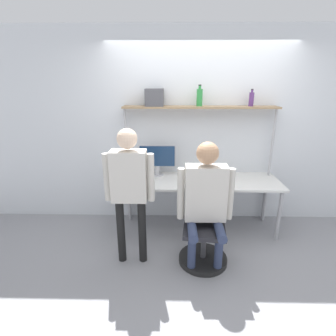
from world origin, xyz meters
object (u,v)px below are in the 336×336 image
Objects in this scene: laptop at (206,180)px; person_standing at (129,182)px; storage_box at (154,97)px; monitor at (157,158)px; bottle_purple at (251,99)px; office_chair at (204,239)px; cell_phone at (224,185)px; person_seated at (206,196)px; bottle_green at (200,97)px.

person_standing is at bearing -146.57° from laptop.
person_standing is at bearing -102.84° from storage_box.
bottle_purple reaches higher than monitor.
laptop is 0.21× the size of person_standing.
storage_box reaches higher than bottle_purple.
bottle_purple is at bearing 54.44° from office_chair.
storage_box is at bearing 156.61° from cell_phone.
monitor is 1.27m from office_chair.
office_chair is at bearing -56.57° from storage_box.
person_standing is 7.17× the size of bottle_purple.
bottle_purple reaches higher than person_seated.
person_standing reaches higher than laptop.
storage_box is at bearing 151.92° from laptop.
monitor is 1.87× the size of bottle_green.
person_standing is at bearing -147.26° from bottle_purple.
bottle_green is (0.56, 0.03, 0.82)m from monitor.
bottle_green reaches higher than laptop.
office_chair is (-0.30, -0.53, -0.46)m from cell_phone.
monitor is at bearing 157.57° from cell_phone.
person_seated is 5.93× the size of storage_box.
person_standing reaches higher than person_seated.
bottle_purple reaches higher than office_chair.
bottle_green reaches higher than office_chair.
monitor is 1.55× the size of laptop.
office_chair is (0.58, -0.89, -0.71)m from monitor.
person_seated is 1.49m from storage_box.
monitor is 1.00m from bottle_green.
person_seated is 0.83m from person_standing.
laptop reaches higher than office_chair.
laptop is at bearing -28.08° from storage_box.
storage_box is (-0.91, 0.39, 1.07)m from cell_phone.
bottle_green reaches higher than cell_phone.
person_standing is 1.93m from bottle_purple.
storage_box is at bearing -180.00° from bottle_green.
bottle_green is (-0.02, 0.92, 1.53)m from office_chair.
office_chair is 0.58× the size of person_standing.
laptop is 1.09m from person_standing.
person_seated is at bearing -0.61° from person_standing.
storage_box is (-0.59, -0.00, -0.01)m from bottle_green.
bottle_green is at bearing 90.82° from person_seated.
cell_phone is at bearing 61.56° from person_seated.
cell_phone is at bearing 60.04° from office_chair.
storage_box reaches higher than cell_phone.
laptop is at bearing 82.77° from office_chair.
monitor is 1.10m from person_seated.
monitor is 3.38× the size of cell_phone.
storage_box reaches higher than monitor.
person_seated is (-0.07, -0.60, 0.05)m from laptop.
person_seated is at bearing -95.90° from office_chair.
person_seated reaches higher than laptop.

